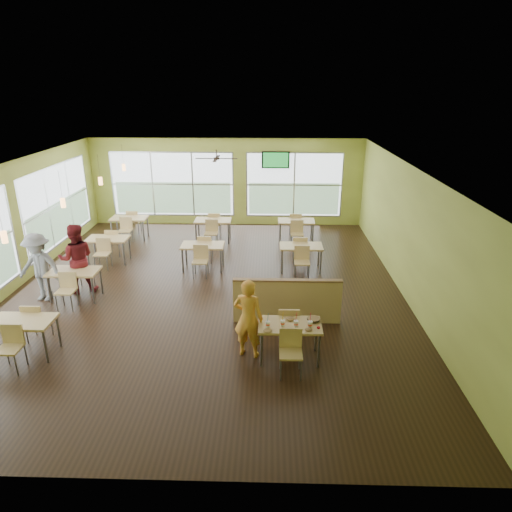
{
  "coord_description": "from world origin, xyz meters",
  "views": [
    {
      "loc": [
        1.57,
        -10.67,
        5.07
      ],
      "look_at": [
        1.28,
        -0.64,
        1.23
      ],
      "focal_mm": 32.0,
      "sensor_mm": 36.0,
      "label": 1
    }
  ],
  "objects_px": {
    "man_plaid": "(248,318)",
    "food_basket": "(314,319)",
    "half_wall_divider": "(287,301)",
    "main_table": "(290,330)"
  },
  "relations": [
    {
      "from": "half_wall_divider",
      "to": "man_plaid",
      "type": "relative_size",
      "value": 1.48
    },
    {
      "from": "man_plaid",
      "to": "food_basket",
      "type": "xyz_separation_m",
      "value": [
        1.26,
        0.05,
        -0.03
      ]
    },
    {
      "from": "main_table",
      "to": "man_plaid",
      "type": "relative_size",
      "value": 0.94
    },
    {
      "from": "half_wall_divider",
      "to": "food_basket",
      "type": "relative_size",
      "value": 9.15
    },
    {
      "from": "main_table",
      "to": "half_wall_divider",
      "type": "xyz_separation_m",
      "value": [
        0.0,
        1.45,
        -0.11
      ]
    },
    {
      "from": "main_table",
      "to": "half_wall_divider",
      "type": "height_order",
      "value": "half_wall_divider"
    },
    {
      "from": "main_table",
      "to": "food_basket",
      "type": "distance_m",
      "value": 0.51
    },
    {
      "from": "man_plaid",
      "to": "main_table",
      "type": "bearing_deg",
      "value": -171.47
    },
    {
      "from": "half_wall_divider",
      "to": "man_plaid",
      "type": "bearing_deg",
      "value": -120.47
    },
    {
      "from": "half_wall_divider",
      "to": "food_basket",
      "type": "height_order",
      "value": "half_wall_divider"
    }
  ]
}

